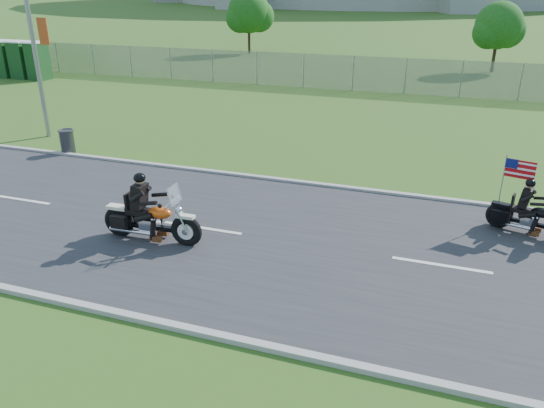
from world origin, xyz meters
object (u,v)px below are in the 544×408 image
(porta_toilet_c, at_px, (4,60))
(trash_can, at_px, (67,142))
(porta_toilet_a, at_px, (38,62))
(motorcycle_lead, at_px, (150,220))
(porta_toilet_b, at_px, (21,61))
(motorcycle_follow, at_px, (531,217))

(porta_toilet_c, xyz_separation_m, trash_can, (15.16, -12.70, -0.71))
(porta_toilet_a, relative_size, motorcycle_lead, 0.86)
(porta_toilet_b, xyz_separation_m, motorcycle_follow, (29.41, -14.57, -0.64))
(trash_can, bearing_deg, motorcycle_lead, -38.20)
(porta_toilet_b, distance_m, motorcycle_follow, 32.83)
(porta_toilet_c, xyz_separation_m, motorcycle_follow, (30.81, -14.57, -0.64))
(porta_toilet_a, relative_size, trash_can, 2.59)
(porta_toilet_c, distance_m, motorcycle_lead, 28.35)
(motorcycle_follow, bearing_deg, trash_can, -171.61)
(porta_toilet_c, height_order, trash_can, porta_toilet_c)
(motorcycle_lead, distance_m, trash_can, 8.57)
(motorcycle_lead, relative_size, motorcycle_follow, 1.22)
(motorcycle_follow, distance_m, trash_can, 15.77)
(porta_toilet_c, bearing_deg, trash_can, -39.96)
(porta_toilet_b, bearing_deg, porta_toilet_c, 180.00)
(motorcycle_follow, bearing_deg, motorcycle_lead, -143.76)
(motorcycle_lead, bearing_deg, porta_toilet_c, 138.43)
(motorcycle_follow, bearing_deg, porta_toilet_c, 169.90)
(porta_toilet_b, relative_size, motorcycle_follow, 1.06)
(porta_toilet_a, xyz_separation_m, trash_can, (12.36, -12.70, -0.71))
(porta_toilet_b, xyz_separation_m, porta_toilet_c, (-1.40, 0.00, 0.00))
(porta_toilet_c, relative_size, motorcycle_lead, 0.86)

